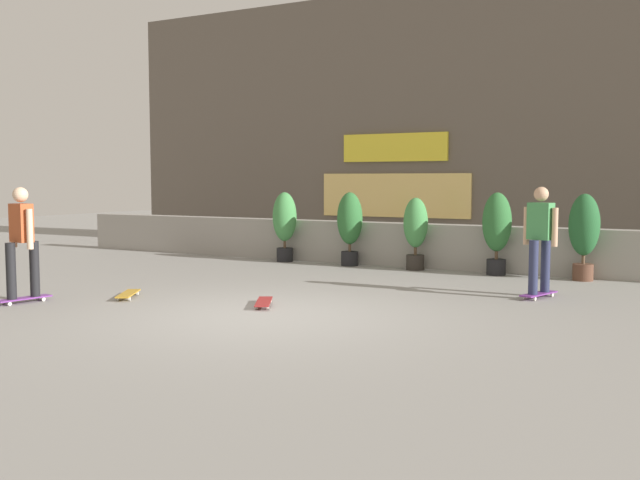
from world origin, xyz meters
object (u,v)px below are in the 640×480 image
object	(u,v)px
potted_plant_1	(350,223)
skateboard_aside	(128,294)
skater_far_left	(22,239)
potted_plant_3	(497,227)
skater_mid_plaza	(540,237)
potted_plant_2	(416,228)
potted_plant_4	(584,230)
skateboard_near_camera	(264,302)
potted_plant_0	(285,221)

from	to	relation	value
potted_plant_1	skateboard_aside	xyz separation A→B (m)	(-1.13, -5.34, -0.84)
potted_plant_1	skateboard_aside	size ratio (longest dim) A/B	1.94
skater_far_left	potted_plant_3	bearing A→B (deg)	50.67
skater_far_left	skater_mid_plaza	world-z (taller)	same
skater_far_left	potted_plant_2	bearing A→B (deg)	60.53
potted_plant_2	potted_plant_4	world-z (taller)	potted_plant_4
potted_plant_2	skater_mid_plaza	xyz separation A→B (m)	(2.92, -2.34, 0.11)
potted_plant_4	skater_mid_plaza	distance (m)	2.35
skater_mid_plaza	potted_plant_3	bearing A→B (deg)	118.89
skater_far_left	skateboard_near_camera	bearing A→B (deg)	24.13
potted_plant_1	potted_plant_3	bearing A→B (deg)	0.00
skateboard_near_camera	potted_plant_4	bearing A→B (deg)	54.23
skater_mid_plaza	skater_far_left	bearing A→B (deg)	-148.10
potted_plant_1	skater_mid_plaza	xyz separation A→B (m)	(4.38, -2.34, 0.04)
potted_plant_4	skater_far_left	distance (m)	9.35
skateboard_aside	potted_plant_4	bearing A→B (deg)	42.67
skateboard_near_camera	skater_far_left	bearing A→B (deg)	-155.87
potted_plant_0	skater_mid_plaza	xyz separation A→B (m)	(5.98, -2.34, 0.05)
potted_plant_1	skateboard_near_camera	xyz separation A→B (m)	(1.09, -4.95, -0.84)
potted_plant_0	skateboard_near_camera	bearing A→B (deg)	-61.57
potted_plant_0	skater_far_left	distance (m)	6.43
potted_plant_1	skateboard_aside	bearing A→B (deg)	-101.99
potted_plant_0	potted_plant_4	distance (m)	6.25
skater_mid_plaza	skateboard_aside	world-z (taller)	skater_mid_plaza
potted_plant_3	potted_plant_4	bearing A→B (deg)	0.00
potted_plant_0	potted_plant_2	world-z (taller)	potted_plant_0
potted_plant_2	skateboard_aside	distance (m)	5.98
skater_far_left	skateboard_near_camera	distance (m)	3.66
skateboard_near_camera	skateboard_aside	bearing A→B (deg)	-170.23
skateboard_aside	skater_mid_plaza	bearing A→B (deg)	28.54
potted_plant_3	skateboard_aside	distance (m)	6.86
potted_plant_1	skater_far_left	distance (m)	6.76
potted_plant_4	skateboard_aside	bearing A→B (deg)	-137.33
potted_plant_4	skateboard_aside	distance (m)	7.92
potted_plant_3	potted_plant_4	distance (m)	1.56
potted_plant_4	potted_plant_3	bearing A→B (deg)	180.00
potted_plant_2	skateboard_near_camera	world-z (taller)	potted_plant_2
skateboard_near_camera	potted_plant_0	bearing A→B (deg)	118.43
skateboard_aside	potted_plant_3	bearing A→B (deg)	51.63
skater_far_left	skateboard_aside	distance (m)	1.72
potted_plant_2	potted_plant_3	bearing A→B (deg)	0.00
potted_plant_3	skateboard_aside	bearing A→B (deg)	-128.37
potted_plant_2	skater_mid_plaza	bearing A→B (deg)	-38.68
potted_plant_1	skater_far_left	world-z (taller)	skater_far_left
potted_plant_3	skater_mid_plaza	xyz separation A→B (m)	(1.29, -2.34, 0.03)
potted_plant_2	potted_plant_0	bearing A→B (deg)	-180.00
potted_plant_1	potted_plant_4	xyz separation A→B (m)	(4.66, 0.00, 0.01)
potted_plant_0	potted_plant_2	xyz separation A→B (m)	(3.06, 0.00, -0.06)
skateboard_aside	potted_plant_2	bearing A→B (deg)	64.06
potted_plant_1	skateboard_near_camera	distance (m)	5.14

